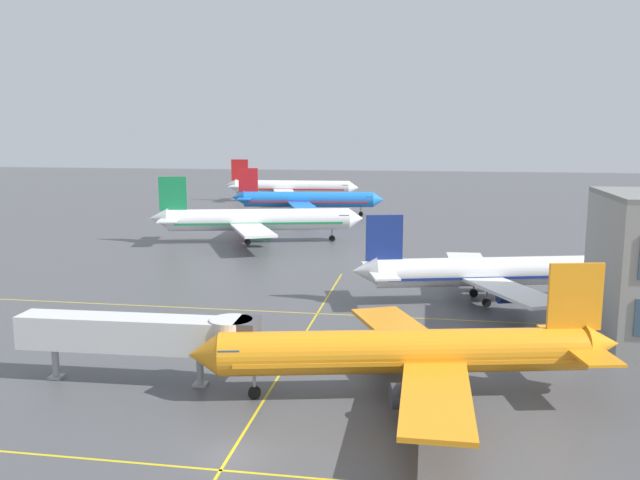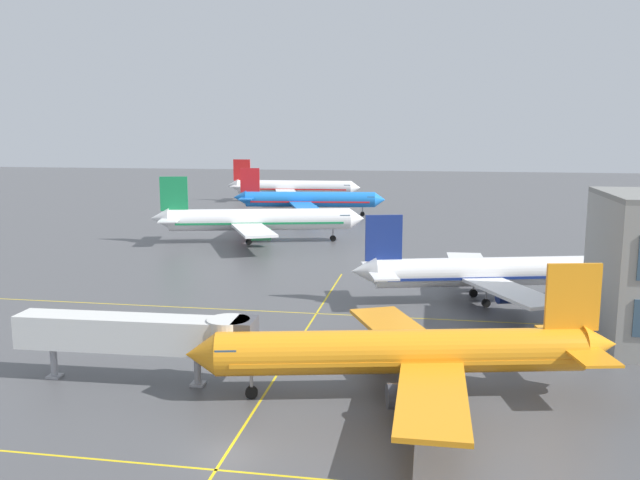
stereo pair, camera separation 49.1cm
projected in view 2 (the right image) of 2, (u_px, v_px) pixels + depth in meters
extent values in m
plane|color=#4C4C4F|center=(226.00, 454.00, 41.34)|extent=(600.00, 600.00, 0.00)
cylinder|color=orange|center=(400.00, 351.00, 49.80)|extent=(27.94, 9.10, 3.31)
cone|color=orange|center=(201.00, 354.00, 49.17)|extent=(2.90, 3.65, 3.24)
cone|color=orange|center=(599.00, 344.00, 50.39)|extent=(3.39, 3.66, 3.14)
cube|color=orange|center=(573.00, 297.00, 49.68)|extent=(4.15, 1.19, 5.23)
cube|color=orange|center=(562.00, 334.00, 52.89)|extent=(3.68, 5.01, 0.21)
cube|color=orange|center=(591.00, 356.00, 47.74)|extent=(3.68, 5.01, 0.21)
cube|color=orange|center=(396.00, 329.00, 57.22)|extent=(9.48, 13.77, 0.35)
cube|color=orange|center=(432.00, 397.00, 42.63)|extent=(4.56, 13.08, 0.35)
cylinder|color=#333338|center=(389.00, 352.00, 54.53)|extent=(3.28, 2.41, 1.83)
cylinder|color=#333338|center=(408.00, 396.00, 45.60)|extent=(3.28, 2.41, 1.83)
cube|color=#385166|center=(227.00, 348.00, 49.18)|extent=(2.17, 3.31, 0.61)
cube|color=orange|center=(400.00, 357.00, 49.87)|extent=(25.77, 8.66, 0.31)
cylinder|color=#99999E|center=(251.00, 381.00, 49.68)|extent=(0.24, 0.24, 1.44)
cylinder|color=black|center=(252.00, 393.00, 49.84)|extent=(1.02, 0.58, 0.96)
cylinder|color=#99999E|center=(417.00, 367.00, 52.46)|extent=(0.24, 0.24, 1.44)
cylinder|color=black|center=(417.00, 379.00, 52.62)|extent=(1.02, 0.58, 0.96)
cylinder|color=#99999E|center=(429.00, 389.00, 47.99)|extent=(0.24, 0.24, 1.44)
cylinder|color=black|center=(428.00, 402.00, 48.15)|extent=(1.02, 0.58, 0.96)
cylinder|color=white|center=(495.00, 272.00, 77.61)|extent=(28.60, 10.50, 3.40)
cone|color=white|center=(621.00, 269.00, 78.90)|extent=(3.09, 3.81, 3.34)
cone|color=white|center=(363.00, 271.00, 76.23)|extent=(3.59, 3.85, 3.23)
cube|color=navy|center=(384.00, 238.00, 75.80)|extent=(4.24, 1.39, 5.37)
cube|color=white|center=(384.00, 276.00, 73.75)|extent=(3.95, 5.23, 0.21)
cube|color=white|center=(376.00, 266.00, 79.03)|extent=(3.95, 5.23, 0.21)
cube|color=white|center=(512.00, 292.00, 70.14)|extent=(10.17, 14.10, 0.36)
cube|color=white|center=(468.00, 263.00, 85.10)|extent=(5.25, 13.63, 0.36)
cylinder|color=navy|center=(511.00, 295.00, 73.32)|extent=(3.42, 2.59, 1.88)
cylinder|color=navy|center=(483.00, 277.00, 82.48)|extent=(3.42, 2.59, 1.88)
cube|color=#385166|center=(605.00, 266.00, 78.65)|extent=(2.35, 3.44, 0.63)
cube|color=navy|center=(495.00, 275.00, 77.68)|extent=(26.38, 9.96, 0.32)
cylinder|color=#99999E|center=(589.00, 288.00, 78.94)|extent=(0.25, 0.25, 1.48)
cylinder|color=black|center=(588.00, 296.00, 79.10)|extent=(1.05, 0.64, 0.99)
cylinder|color=#99999E|center=(486.00, 295.00, 75.53)|extent=(0.25, 0.25, 1.48)
cylinder|color=black|center=(486.00, 303.00, 75.69)|extent=(1.05, 0.64, 0.99)
cylinder|color=#99999E|center=(474.00, 285.00, 80.11)|extent=(0.25, 0.25, 1.48)
cylinder|color=black|center=(473.00, 293.00, 80.27)|extent=(1.05, 0.64, 0.99)
cylinder|color=white|center=(260.00, 219.00, 119.31)|extent=(32.70, 11.58, 3.89)
cone|color=white|center=(357.00, 219.00, 120.56)|extent=(3.49, 4.33, 3.81)
cone|color=white|center=(160.00, 218.00, 117.98)|extent=(4.06, 4.37, 3.69)
cube|color=#197F47|center=(174.00, 194.00, 117.44)|extent=(4.85, 1.53, 6.13)
cube|color=white|center=(169.00, 220.00, 115.11)|extent=(4.45, 5.94, 0.25)
cube|color=white|center=(174.00, 216.00, 121.15)|extent=(4.45, 5.94, 0.25)
cube|color=white|center=(253.00, 230.00, 110.79)|extent=(11.46, 16.12, 0.41)
cube|color=white|center=(256.00, 217.00, 127.89)|extent=(5.80, 15.50, 0.41)
cylinder|color=#2D9956|center=(261.00, 235.00, 114.42)|extent=(3.89, 2.91, 2.15)
cylinder|color=#2D9956|center=(262.00, 226.00, 124.88)|extent=(3.89, 2.91, 2.15)
cube|color=#385166|center=(344.00, 216.00, 120.30)|extent=(2.64, 3.91, 0.72)
cube|color=#197F47|center=(260.00, 222.00, 119.39)|extent=(30.17, 10.99, 0.37)
cylinder|color=#99999E|center=(333.00, 232.00, 120.66)|extent=(0.29, 0.29, 1.69)
cylinder|color=black|center=(333.00, 238.00, 120.85)|extent=(1.20, 0.72, 1.12)
cylinder|color=#99999E|center=(249.00, 236.00, 116.96)|extent=(0.29, 0.29, 1.69)
cylinder|color=black|center=(249.00, 242.00, 117.15)|extent=(1.20, 0.72, 1.12)
cylinder|color=#99999E|center=(250.00, 231.00, 122.20)|extent=(0.29, 0.29, 1.69)
cylinder|color=black|center=(250.00, 237.00, 122.38)|extent=(1.20, 0.72, 1.12)
cylinder|color=blue|center=(310.00, 199.00, 156.84)|extent=(31.00, 7.29, 3.66)
cone|color=blue|center=(380.00, 200.00, 156.01)|extent=(2.91, 3.85, 3.58)
cone|color=blue|center=(240.00, 197.00, 157.62)|extent=(3.47, 3.81, 3.47)
cube|color=red|center=(250.00, 180.00, 156.81)|extent=(4.63, 0.89, 5.77)
cube|color=blue|center=(246.00, 199.00, 154.67)|extent=(3.65, 5.33, 0.23)
cube|color=blue|center=(250.00, 196.00, 160.36)|extent=(3.65, 5.33, 0.23)
cube|color=blue|center=(304.00, 206.00, 148.93)|extent=(9.39, 15.27, 0.38)
cube|color=blue|center=(309.00, 198.00, 165.04)|extent=(6.28, 14.82, 0.38)
cylinder|color=blue|center=(310.00, 209.00, 152.20)|extent=(3.49, 2.39, 2.02)
cylinder|color=blue|center=(312.00, 205.00, 162.06)|extent=(3.49, 2.39, 2.02)
cube|color=#385166|center=(371.00, 197.00, 156.03)|extent=(2.12, 3.54, 0.67)
cube|color=red|center=(310.00, 201.00, 156.91)|extent=(28.56, 7.03, 0.35)
cylinder|color=#99999E|center=(362.00, 209.00, 156.60)|extent=(0.27, 0.27, 1.59)
cylinder|color=black|center=(362.00, 214.00, 156.78)|extent=(1.10, 0.56, 1.06)
cylinder|color=#99999E|center=(301.00, 210.00, 154.86)|extent=(0.27, 0.27, 1.59)
cylinder|color=black|center=(301.00, 215.00, 155.03)|extent=(1.10, 0.56, 1.06)
cylinder|color=#99999E|center=(303.00, 208.00, 159.79)|extent=(0.27, 0.27, 1.59)
cylinder|color=black|center=(303.00, 212.00, 159.96)|extent=(1.10, 0.56, 1.06)
cylinder|color=white|center=(294.00, 187.00, 188.07)|extent=(32.74, 5.72, 3.87)
cone|color=white|center=(356.00, 188.00, 186.12)|extent=(2.86, 3.94, 3.79)
cone|color=white|center=(233.00, 185.00, 189.98)|extent=(3.46, 3.86, 3.68)
cube|color=red|center=(242.00, 170.00, 188.97)|extent=(4.90, 0.65, 6.11)
cube|color=white|center=(238.00, 186.00, 186.75)|extent=(3.55, 5.47, 0.24)
cube|color=white|center=(243.00, 184.00, 192.74)|extent=(3.55, 5.47, 0.24)
cube|color=white|center=(286.00, 192.00, 179.80)|extent=(9.13, 16.13, 0.41)
cube|color=white|center=(295.00, 187.00, 196.76)|extent=(7.55, 15.90, 0.41)
cylinder|color=#4C4C51|center=(292.00, 196.00, 183.18)|extent=(3.58, 2.33, 2.14)
cylinder|color=#4C4C51|center=(298.00, 192.00, 193.55)|extent=(3.58, 2.33, 2.14)
cube|color=#385166|center=(348.00, 186.00, 186.29)|extent=(2.03, 3.66, 0.71)
cube|color=red|center=(294.00, 189.00, 188.15)|extent=(30.14, 5.61, 0.37)
cylinder|color=#99999E|center=(340.00, 196.00, 187.02)|extent=(0.29, 0.29, 1.68)
cylinder|color=black|center=(340.00, 200.00, 187.20)|extent=(1.14, 0.52, 1.12)
cylinder|color=#99999E|center=(286.00, 197.00, 186.11)|extent=(0.29, 0.29, 1.68)
cylinder|color=black|center=(286.00, 201.00, 186.29)|extent=(1.14, 0.52, 1.12)
cylinder|color=#99999E|center=(289.00, 195.00, 191.30)|extent=(0.29, 0.29, 1.68)
cylinder|color=black|center=(289.00, 199.00, 191.48)|extent=(1.14, 0.52, 1.12)
cube|color=yellow|center=(216.00, 470.00, 39.39)|extent=(168.16, 0.20, 0.01)
cube|color=yellow|center=(316.00, 314.00, 73.12)|extent=(168.16, 0.20, 0.01)
cube|color=yellow|center=(281.00, 368.00, 56.26)|extent=(0.20, 76.32, 0.01)
cube|color=silver|center=(123.00, 333.00, 52.71)|extent=(17.59, 3.26, 2.70)
cylinder|color=silver|center=(229.00, 337.00, 51.53)|extent=(3.38, 3.38, 2.97)
cube|color=#47474C|center=(245.00, 338.00, 51.35)|extent=(1.69, 3.02, 2.97)
cylinder|color=#99999E|center=(197.00, 361.00, 52.22)|extent=(0.56, 0.56, 4.10)
cube|color=#99999E|center=(198.00, 384.00, 52.54)|extent=(1.13, 1.13, 0.20)
cylinder|color=#99999E|center=(53.00, 354.00, 53.87)|extent=(0.56, 0.56, 4.10)
cube|color=#99999E|center=(55.00, 376.00, 54.19)|extent=(1.13, 1.13, 0.20)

